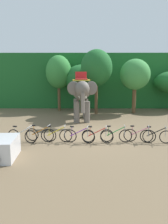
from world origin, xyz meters
TOP-DOWN VIEW (x-y plane):
  - ground_plane at (0.00, 0.00)m, footprint 80.00×80.00m
  - foliage_hedge at (0.00, 13.52)m, footprint 36.00×6.00m
  - tree_center at (-3.11, 9.16)m, footprint 2.44×2.44m
  - tree_far_right at (-0.93, 9.33)m, footprint 3.28×3.28m
  - tree_center_left at (0.44, 7.36)m, footprint 2.77×2.77m
  - tree_far_left at (3.95, 7.86)m, footprint 2.72×2.72m
  - elephant at (-0.84, 4.40)m, footprint 2.09×4.18m
  - bike_white at (-3.93, -1.13)m, footprint 1.68×0.57m
  - bike_orange at (-2.97, -0.87)m, footprint 1.70×0.52m
  - bike_yellow at (-2.11, -1.00)m, footprint 1.71×0.52m
  - bike_purple at (-0.87, -1.14)m, footprint 1.68×0.55m
  - bike_red at (0.10, -1.14)m, footprint 1.69×0.52m
  - bike_green at (1.11, -1.00)m, footprint 1.71×0.52m
  - bike_pink at (2.37, -1.01)m, footprint 1.68×0.57m
  - bike_black at (3.24, -1.14)m, footprint 1.70×0.52m

SIDE VIEW (x-z plane):
  - ground_plane at x=0.00m, z-range 0.00..0.00m
  - bike_white at x=-3.93m, z-range -0.07..0.85m
  - bike_orange at x=-2.97m, z-range -0.07..0.85m
  - bike_yellow at x=-2.11m, z-range -0.07..0.85m
  - bike_purple at x=-0.87m, z-range -0.07..0.85m
  - bike_red at x=0.10m, z-range -0.07..0.85m
  - bike_green at x=1.11m, z-range -0.07..0.85m
  - bike_pink at x=2.37m, z-range -0.07..0.85m
  - bike_black at x=3.24m, z-range -0.07..0.85m
  - elephant at x=-0.84m, z-range 0.31..4.09m
  - foliage_hedge at x=0.00m, z-range 0.00..5.67m
  - tree_far_right at x=-0.93m, z-range 0.85..5.32m
  - tree_far_left at x=3.95m, z-range 1.05..5.97m
  - tree_center at x=-3.11m, z-range 1.07..6.41m
  - tree_center_left at x=0.44m, z-range 1.24..6.96m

